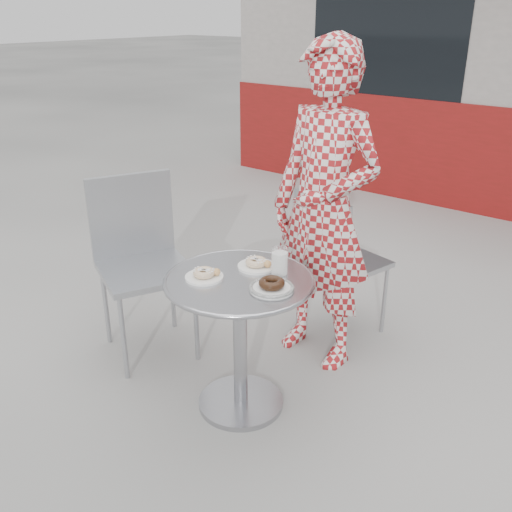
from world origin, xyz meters
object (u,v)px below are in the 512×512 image
Objects in this scene: plate_far at (257,264)px; chair_left at (148,302)px; seated_person at (324,210)px; plate_checker at (272,286)px; plate_near at (205,275)px; milk_cup at (280,262)px; chair_far at (340,290)px; bistro_table at (240,312)px.

chair_left is at bearing -174.06° from plate_far.
plate_checker is at bearing -72.51° from seated_person.
plate_near is 0.34m from milk_cup.
milk_cup is at bearing -76.68° from seated_person.
chair_left reaches higher than plate_checker.
plate_far is 1.41× the size of milk_cup.
chair_far is 0.90× the size of chair_left.
bistro_table is at bearing 37.32° from plate_near.
plate_checker is (0.18, -0.91, 0.43)m from chair_far.
plate_near is (-0.16, -0.73, -0.14)m from seated_person.
plate_far is at bearing 102.67° from chair_far.
bistro_table is 0.79× the size of chair_far.
seated_person is (0.76, 0.57, 0.55)m from chair_left.
bistro_table is 3.95× the size of plate_far.
seated_person is (0.04, 0.63, 0.33)m from bistro_table.
chair_far is 5.02× the size of plate_far.
milk_cup is at bearing 46.98° from plate_near.
plate_checker reaches higher than plate_near.
bistro_table is at bearing 103.55° from chair_far.
plate_far is (-0.05, -0.49, -0.14)m from seated_person.
chair_far is at bearing -15.56° from chair_left.
seated_person is at bearing 86.72° from bistro_table.
bistro_table is at bearing -179.11° from plate_checker.
plate_near is 0.32m from plate_checker.
milk_cup is at bearing -59.04° from chair_left.
plate_far is at bearing -173.81° from milk_cup.
chair_left is at bearing 175.94° from plate_checker.
plate_checker is (0.30, 0.10, -0.00)m from plate_near.
plate_checker is at bearing 17.72° from plate_near.
seated_person is at bearing 84.45° from plate_far.
plate_near is at bearing -162.28° from plate_checker.
bistro_table is 0.71× the size of chair_left.
plate_checker is at bearing -69.07° from chair_left.
chair_left is 5.01× the size of plate_checker.
plate_near is at bearing -79.95° from chair_left.
chair_far is 0.90m from milk_cup.
plate_near is at bearing -97.50° from seated_person.
chair_far is at bearing 82.99° from plate_near.
seated_person is 13.76× the size of milk_cup.
plate_checker reaches higher than bistro_table.
chair_left is 1.09m from seated_person.
seated_person is 8.70× the size of plate_checker.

